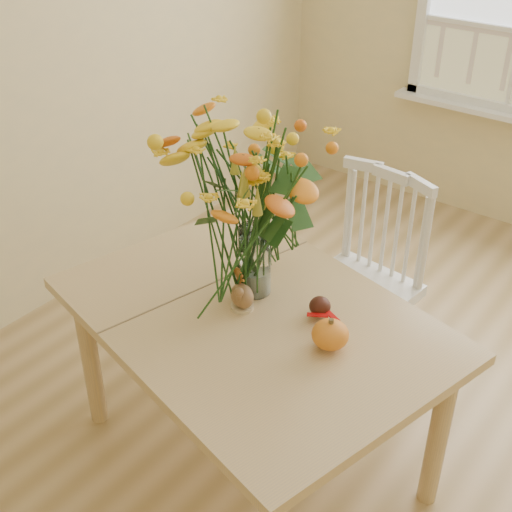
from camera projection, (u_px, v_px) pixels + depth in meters
The scene contains 7 objects.
floor at pixel (396, 496), 2.52m from camera, with size 4.00×4.50×0.01m, color #A4844F.
dining_table at pixel (252, 335), 2.36m from camera, with size 1.47×1.20×0.69m.
windsor_chair at pixel (369, 268), 2.87m from camera, with size 0.46×0.44×0.91m.
flower_vase at pixel (255, 195), 2.22m from camera, with size 0.53×0.53×0.63m.
pumpkin at pixel (330, 336), 2.14m from camera, with size 0.12×0.12×0.09m, color orange.
turkey_figurine at pixel (242, 296), 2.31m from camera, with size 0.12×0.11×0.13m.
dark_gourd at pixel (320, 307), 2.29m from camera, with size 0.12×0.07×0.07m.
Camera 1 is at (0.60, -1.63, 2.09)m, focal length 48.00 mm.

